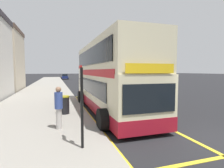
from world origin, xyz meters
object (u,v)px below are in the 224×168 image
parked_car_navy_behind (65,77)px  litter_bin (64,105)px  double_decker_bus (108,79)px  parked_car_teal_far (100,80)px  bus_stop_sign (82,99)px  pedestrian_waiting_near_sign (59,106)px  parked_car_teal_across (93,78)px

parked_car_navy_behind → litter_bin: parked_car_navy_behind is taller
double_decker_bus → parked_car_navy_behind: double_decker_bus is taller
parked_car_teal_far → parked_car_navy_behind: size_ratio=1.00×
bus_stop_sign → parked_car_teal_far: bearing=74.8°
litter_bin → parked_car_navy_behind: bearing=87.0°
bus_stop_sign → pedestrian_waiting_near_sign: (-0.68, 2.13, -0.57)m
parked_car_teal_far → litter_bin: (-8.25, -24.35, -0.13)m
parked_car_teal_across → parked_car_teal_far: (-0.04, -7.96, 0.00)m
parked_car_teal_across → parked_car_teal_far: bearing=92.5°
parked_car_teal_far → double_decker_bus: bearing=77.4°
parked_car_navy_behind → pedestrian_waiting_near_sign: (-2.74, -48.75, 0.34)m
parked_car_teal_far → parked_car_navy_behind: (-5.86, 21.64, 0.00)m
parked_car_teal_across → parked_car_teal_far: size_ratio=1.00×
pedestrian_waiting_near_sign → litter_bin: 2.82m
pedestrian_waiting_near_sign → parked_car_teal_across: bearing=76.2°
parked_car_teal_across → parked_car_navy_behind: bearing=-63.9°
bus_stop_sign → parked_car_teal_across: size_ratio=0.63×
parked_car_teal_far → pedestrian_waiting_near_sign: pedestrian_waiting_near_sign is taller
double_decker_bus → parked_car_teal_far: size_ratio=2.59×
double_decker_bus → parked_car_navy_behind: 45.34m
double_decker_bus → litter_bin: (-2.87, -0.67, -1.40)m
bus_stop_sign → parked_car_navy_behind: bus_stop_sign is taller
parked_car_teal_across → litter_bin: size_ratio=4.02×
double_decker_bus → pedestrian_waiting_near_sign: size_ratio=5.99×
parked_car_teal_far → litter_bin: size_ratio=4.02×
parked_car_navy_behind → pedestrian_waiting_near_sign: bearing=89.1°
parked_car_navy_behind → litter_bin: (-2.39, -45.99, -0.13)m
pedestrian_waiting_near_sign → litter_bin: bearing=82.7°
double_decker_bus → parked_car_navy_behind: bearing=90.6°
double_decker_bus → pedestrian_waiting_near_sign: 4.80m
litter_bin → parked_car_teal_far: bearing=71.3°
litter_bin → bus_stop_sign: bearing=-86.2°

